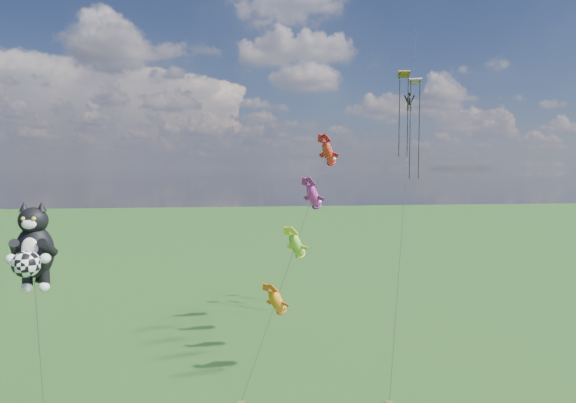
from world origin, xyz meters
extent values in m
plane|color=#11370D|center=(0.00, 0.00, 0.00)|extent=(300.00, 300.00, 0.00)
cylinder|color=black|center=(-4.88, -0.90, 3.74)|extent=(1.24, 2.47, 7.19)
ellipsoid|color=black|center=(-5.48, 0.63, 9.00)|extent=(2.86, 2.65, 3.34)
ellipsoid|color=black|center=(-5.48, 0.53, 10.99)|extent=(2.27, 2.19, 1.69)
cone|color=black|center=(-6.00, 0.53, 11.87)|extent=(0.77, 0.77, 0.63)
cone|color=black|center=(-4.96, 0.53, 11.87)|extent=(0.77, 0.77, 0.63)
ellipsoid|color=white|center=(-5.48, -0.15, 10.83)|extent=(0.98, 0.75, 0.61)
ellipsoid|color=white|center=(-5.48, -0.15, 9.31)|extent=(1.12, 0.78, 1.38)
sphere|color=gold|center=(-5.79, -0.22, 11.17)|extent=(0.25, 0.25, 0.25)
sphere|color=gold|center=(-5.16, -0.22, 11.17)|extent=(0.25, 0.25, 0.25)
sphere|color=white|center=(-6.47, -0.46, 8.74)|extent=(0.63, 0.63, 0.63)
sphere|color=white|center=(-4.48, -0.46, 8.74)|extent=(0.63, 0.63, 0.63)
sphere|color=white|center=(-6.00, 0.48, 6.75)|extent=(0.67, 0.67, 0.67)
sphere|color=white|center=(-4.96, 0.48, 6.75)|extent=(0.67, 0.67, 0.67)
sphere|color=white|center=(-5.48, -0.78, 8.48)|extent=(1.65, 1.65, 1.65)
cube|color=brown|center=(7.34, -3.16, 0.11)|extent=(0.40, 0.30, 0.22)
cylinder|color=black|center=(11.88, 3.31, 9.33)|extent=(9.13, 12.97, 18.37)
ellipsoid|color=#F2AE19|center=(9.88, 0.46, 5.29)|extent=(1.91, 2.25, 2.35)
ellipsoid|color=green|center=(11.58, 2.88, 8.72)|extent=(1.91, 2.25, 2.35)
ellipsoid|color=#D833A6|center=(13.28, 5.29, 12.14)|extent=(1.91, 2.25, 2.35)
ellipsoid|color=#E54619|center=(14.97, 7.71, 15.57)|extent=(1.91, 2.25, 2.35)
cube|color=brown|center=(16.22, -4.33, 0.11)|extent=(0.40, 0.30, 0.22)
cylinder|color=black|center=(19.97, 3.34, 13.41)|extent=(7.54, 15.36, 26.53)
cube|color=#0DA612|center=(21.71, 8.56, 22.29)|extent=(1.14, 1.00, 0.60)
cylinder|color=black|center=(21.36, 8.56, 18.66)|extent=(0.08, 0.08, 7.25)
cylinder|color=black|center=(22.07, 8.56, 18.66)|extent=(0.08, 0.08, 7.25)
cube|color=blue|center=(23.72, 11.00, 22.17)|extent=(1.25, 1.05, 0.55)
cylinder|color=black|center=(23.32, 11.00, 17.63)|extent=(0.08, 0.08, 9.08)
cylinder|color=black|center=(24.13, 11.00, 17.63)|extent=(0.08, 0.08, 9.08)
camera|label=1|loc=(6.47, -31.36, 14.22)|focal=30.00mm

